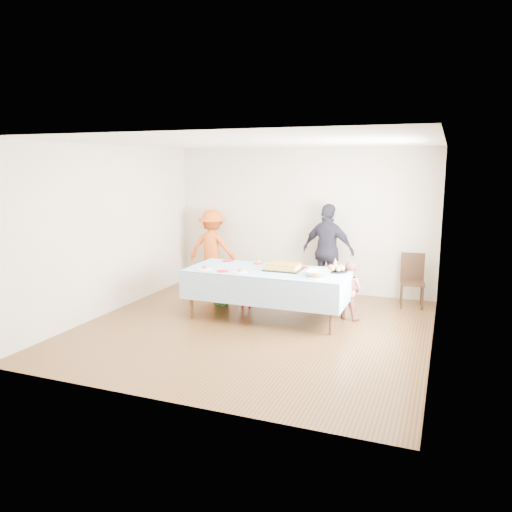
% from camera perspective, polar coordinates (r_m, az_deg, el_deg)
% --- Properties ---
extents(ground, '(5.00, 5.00, 0.00)m').
position_cam_1_polar(ground, '(7.49, -0.30, -8.22)').
color(ground, '#4B2D15').
rests_on(ground, ground).
extents(room_walls, '(5.04, 5.04, 2.72)m').
position_cam_1_polar(room_walls, '(7.11, 0.11, 5.40)').
color(room_walls, beige).
rests_on(room_walls, ground).
extents(party_table, '(2.50, 1.10, 0.78)m').
position_cam_1_polar(party_table, '(7.77, 1.30, -1.98)').
color(party_table, '#50301B').
rests_on(party_table, ground).
extents(birthday_cake, '(0.56, 0.43, 0.10)m').
position_cam_1_polar(birthday_cake, '(7.74, 3.15, -1.27)').
color(birthday_cake, black).
rests_on(birthday_cake, party_table).
extents(rolls_tray, '(0.34, 0.34, 0.10)m').
position_cam_1_polar(rolls_tray, '(7.71, 9.18, -1.47)').
color(rolls_tray, black).
rests_on(rolls_tray, party_table).
extents(punch_bowl, '(0.36, 0.36, 0.09)m').
position_cam_1_polar(punch_bowl, '(7.34, 7.14, -2.00)').
color(punch_bowl, silver).
rests_on(punch_bowl, party_table).
extents(party_hat, '(0.11, 0.11, 0.18)m').
position_cam_1_polar(party_hat, '(7.91, 9.05, -0.80)').
color(party_hat, white).
rests_on(party_hat, party_table).
extents(fork_pile, '(0.24, 0.18, 0.07)m').
position_cam_1_polar(fork_pile, '(7.39, 6.05, -1.99)').
color(fork_pile, white).
rests_on(fork_pile, party_table).
extents(plate_red_far_a, '(0.20, 0.20, 0.01)m').
position_cam_1_polar(plate_red_far_a, '(8.45, -3.19, -0.56)').
color(plate_red_far_a, red).
rests_on(plate_red_far_a, party_table).
extents(plate_red_far_b, '(0.16, 0.16, 0.01)m').
position_cam_1_polar(plate_red_far_b, '(8.22, 0.28, -0.86)').
color(plate_red_far_b, red).
rests_on(plate_red_far_b, party_table).
extents(plate_red_far_c, '(0.18, 0.18, 0.01)m').
position_cam_1_polar(plate_red_far_c, '(8.12, 2.00, -1.01)').
color(plate_red_far_c, red).
rests_on(plate_red_far_c, party_table).
extents(plate_red_far_d, '(0.19, 0.19, 0.01)m').
position_cam_1_polar(plate_red_far_d, '(7.96, 5.28, -1.28)').
color(plate_red_far_d, red).
rests_on(plate_red_far_d, party_table).
extents(plate_red_near, '(0.18, 0.18, 0.01)m').
position_cam_1_polar(plate_red_near, '(7.64, -3.84, -1.74)').
color(plate_red_near, red).
rests_on(plate_red_near, party_table).
extents(plate_white_left, '(0.24, 0.24, 0.01)m').
position_cam_1_polar(plate_white_left, '(7.83, -5.92, -1.48)').
color(plate_white_left, white).
rests_on(plate_white_left, party_table).
extents(plate_white_mid, '(0.23, 0.23, 0.01)m').
position_cam_1_polar(plate_white_mid, '(7.57, -1.87, -1.85)').
color(plate_white_mid, white).
rests_on(plate_white_mid, party_table).
extents(plate_white_right, '(0.21, 0.21, 0.01)m').
position_cam_1_polar(plate_white_right, '(7.19, 6.81, -2.57)').
color(plate_white_right, white).
rests_on(plate_white_right, party_table).
extents(dining_chair, '(0.44, 0.44, 0.90)m').
position_cam_1_polar(dining_chair, '(8.92, 17.43, -2.30)').
color(dining_chair, black).
rests_on(dining_chair, ground).
extents(toddler_left, '(0.28, 0.19, 0.76)m').
position_cam_1_polar(toddler_left, '(8.43, -1.18, -3.39)').
color(toddler_left, red).
rests_on(toddler_left, ground).
extents(toddler_mid, '(0.41, 0.31, 0.75)m').
position_cam_1_polar(toddler_mid, '(8.55, -3.88, -3.28)').
color(toddler_mid, '#256F2D').
rests_on(toddler_mid, ground).
extents(toddler_right, '(0.53, 0.47, 0.91)m').
position_cam_1_polar(toddler_right, '(7.96, 10.57, -3.87)').
color(toddler_right, '#B76455').
rests_on(toddler_right, ground).
extents(adult_left, '(1.01, 0.62, 1.52)m').
position_cam_1_polar(adult_left, '(9.95, -5.01, 0.92)').
color(adult_left, '#DF5C1B').
rests_on(adult_left, ground).
extents(adult_right, '(1.07, 0.63, 1.71)m').
position_cam_1_polar(adult_right, '(9.11, 8.24, 0.58)').
color(adult_right, '#292735').
rests_on(adult_right, ground).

